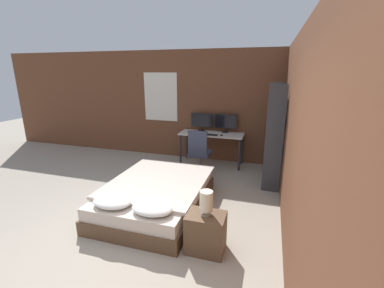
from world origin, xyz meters
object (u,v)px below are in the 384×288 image
(desk, at_px, (211,137))
(office_chair, at_px, (199,156))
(bed, at_px, (156,196))
(nightstand, at_px, (206,233))
(monitor_right, at_px, (225,122))
(bookshelf, at_px, (274,132))
(bedside_lamp, at_px, (206,201))
(keyboard, at_px, (210,135))
(computer_mouse, at_px, (221,135))
(monitor_left, at_px, (202,121))

(desk, height_order, office_chair, office_chair)
(bed, xyz_separation_m, nightstand, (1.03, -0.77, 0.02))
(monitor_right, height_order, bookshelf, bookshelf)
(desk, xyz_separation_m, office_chair, (-0.10, -0.71, -0.26))
(nightstand, relative_size, office_chair, 0.50)
(bed, height_order, monitor_right, monitor_right)
(bedside_lamp, xyz_separation_m, desk, (-0.64, 3.11, -0.02))
(bed, distance_m, keyboard, 2.26)
(bedside_lamp, height_order, keyboard, bedside_lamp)
(nightstand, height_order, desk, desk)
(bedside_lamp, relative_size, keyboard, 0.86)
(bedside_lamp, relative_size, computer_mouse, 4.48)
(monitor_right, bearing_deg, bed, -105.00)
(computer_mouse, distance_m, bookshelf, 1.34)
(nightstand, bearing_deg, bookshelf, 71.49)
(bed, height_order, monitor_left, monitor_left)
(bed, relative_size, desk, 1.37)
(monitor_right, xyz_separation_m, computer_mouse, (-0.02, -0.37, -0.24))
(bedside_lamp, xyz_separation_m, office_chair, (-0.75, 2.40, -0.28))
(monitor_left, height_order, monitor_right, same)
(nightstand, distance_m, desk, 3.20)
(nightstand, bearing_deg, desk, 101.68)
(desk, bearing_deg, monitor_right, 32.71)
(monitor_left, bearing_deg, desk, -32.71)
(bedside_lamp, xyz_separation_m, computer_mouse, (-0.37, 2.92, 0.10))
(monitor_left, bearing_deg, bedside_lamp, -74.15)
(monitor_left, distance_m, monitor_right, 0.59)
(keyboard, bearing_deg, monitor_left, 128.15)
(monitor_left, height_order, bookshelf, bookshelf)
(keyboard, bearing_deg, bookshelf, -25.05)
(bedside_lamp, height_order, monitor_left, monitor_left)
(bedside_lamp, bearing_deg, monitor_left, 105.85)
(monitor_left, height_order, keyboard, monitor_left)
(keyboard, xyz_separation_m, office_chair, (-0.10, -0.52, -0.37))
(keyboard, relative_size, computer_mouse, 5.24)
(monitor_right, relative_size, bookshelf, 0.27)
(bed, height_order, bookshelf, bookshelf)
(keyboard, bearing_deg, nightstand, -77.60)
(bed, distance_m, computer_mouse, 2.32)
(bed, bearing_deg, computer_mouse, 73.03)
(computer_mouse, bearing_deg, bedside_lamp, -82.80)
(keyboard, bearing_deg, monitor_right, 51.85)
(office_chair, relative_size, bookshelf, 0.51)
(bed, distance_m, office_chair, 1.67)
(computer_mouse, bearing_deg, desk, 145.93)
(bed, relative_size, computer_mouse, 29.50)
(monitor_left, bearing_deg, bookshelf, -31.24)
(bed, relative_size, office_chair, 2.05)
(bookshelf, bearing_deg, desk, 149.07)
(monitor_left, relative_size, office_chair, 0.54)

